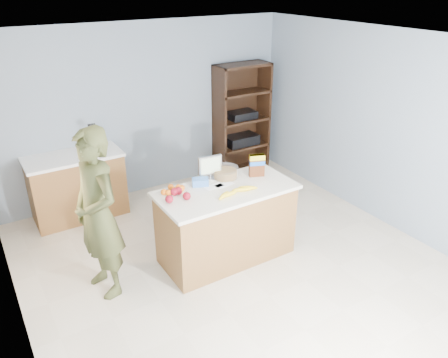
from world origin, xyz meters
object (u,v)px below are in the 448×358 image
shelving_unit (240,121)px  tv (210,166)px  counter_peninsula (226,226)px  cereal_box (257,164)px  person (98,215)px

shelving_unit → tv: bearing=-132.2°
counter_peninsula → cereal_box: (0.48, 0.10, 0.64)m
shelving_unit → person: person is taller
shelving_unit → tv: (-1.57, -1.73, 0.19)m
shelving_unit → person: 3.48m
counter_peninsula → shelving_unit: 2.61m
cereal_box → shelving_unit: bearing=61.3°
shelving_unit → cereal_box: 2.23m
tv → cereal_box: size_ratio=1.05×
person → cereal_box: 1.88m
tv → cereal_box: (0.50, -0.22, -0.00)m
person → tv: (1.37, 0.14, 0.16)m
counter_peninsula → cereal_box: cereal_box is taller
person → counter_peninsula: bearing=70.6°
cereal_box → person: bearing=177.4°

